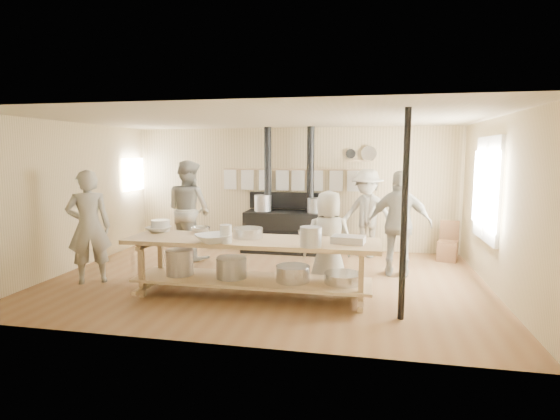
{
  "coord_description": "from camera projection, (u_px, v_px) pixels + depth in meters",
  "views": [
    {
      "loc": [
        1.59,
        -6.79,
        2.06
      ],
      "look_at": [
        0.2,
        0.2,
        1.13
      ],
      "focal_mm": 28.0,
      "sensor_mm": 36.0,
      "label": 1
    }
  ],
  "objects": [
    {
      "name": "deep_bowl_enamel",
      "position": [
        161.0,
        226.0,
        6.8
      ],
      "size": [
        0.37,
        0.37,
        0.18
      ],
      "primitive_type": "cylinder",
      "rotation": [
        0.0,
        0.0,
        -0.39
      ],
      "color": "white",
      "rests_on": "prep_table"
    },
    {
      "name": "cook_far_left",
      "position": [
        89.0,
        227.0,
        6.89
      ],
      "size": [
        0.79,
        0.72,
        1.81
      ],
      "primitive_type": "imported",
      "rotation": [
        0.0,
        0.0,
        3.7
      ],
      "color": "#A19F8E",
      "rests_on": "ground"
    },
    {
      "name": "stove",
      "position": [
        288.0,
        227.0,
        9.17
      ],
      "size": [
        1.9,
        0.75,
        2.6
      ],
      "color": "black",
      "rests_on": "ground"
    },
    {
      "name": "bowl_steel_a",
      "position": [
        201.0,
        230.0,
        6.68
      ],
      "size": [
        0.41,
        0.41,
        0.09
      ],
      "primitive_type": "imported",
      "rotation": [
        0.0,
        0.0,
        0.77
      ],
      "color": "silver",
      "rests_on": "prep_table"
    },
    {
      "name": "room_shell",
      "position": [
        265.0,
        181.0,
        6.97
      ],
      "size": [
        7.0,
        7.0,
        7.0
      ],
      "color": "tan",
      "rests_on": "ground"
    },
    {
      "name": "cook_right",
      "position": [
        400.0,
        224.0,
        7.28
      ],
      "size": [
        1.07,
        0.52,
        1.78
      ],
      "primitive_type": "imported",
      "rotation": [
        0.0,
        0.0,
        3.06
      ],
      "color": "#A19F8E",
      "rests_on": "ground"
    },
    {
      "name": "cook_left",
      "position": [
        189.0,
        210.0,
        8.5
      ],
      "size": [
        1.15,
        1.05,
        1.93
      ],
      "primitive_type": "imported",
      "rotation": [
        0.0,
        0.0,
        2.72
      ],
      "color": "#A19F8E",
      "rests_on": "ground"
    },
    {
      "name": "bowl_white_b",
      "position": [
        213.0,
        238.0,
        5.95
      ],
      "size": [
        0.66,
        0.66,
        0.11
      ],
      "primitive_type": "imported",
      "rotation": [
        0.0,
        0.0,
        2.35
      ],
      "color": "white",
      "rests_on": "prep_table"
    },
    {
      "name": "bucket_galv",
      "position": [
        311.0,
        237.0,
        5.68
      ],
      "size": [
        0.36,
        0.36,
        0.26
      ],
      "primitive_type": "cylinder",
      "rotation": [
        0.0,
        0.0,
        0.35
      ],
      "color": "gray",
      "rests_on": "prep_table"
    },
    {
      "name": "bowl_steel_b",
      "position": [
        308.0,
        234.0,
        6.36
      ],
      "size": [
        0.31,
        0.31,
        0.09
      ],
      "primitive_type": "imported",
      "rotation": [
        0.0,
        0.0,
        3.09
      ],
      "color": "silver",
      "rests_on": "prep_table"
    },
    {
      "name": "prep_table",
      "position": [
        251.0,
        262.0,
        6.24
      ],
      "size": [
        3.6,
        0.9,
        0.85
      ],
      "color": "tan",
      "rests_on": "ground"
    },
    {
      "name": "window_right",
      "position": [
        488.0,
        189.0,
        6.9
      ],
      "size": [
        0.09,
        1.5,
        1.65
      ],
      "color": "beige",
      "rests_on": "ground"
    },
    {
      "name": "cook_by_window",
      "position": [
        367.0,
        213.0,
        8.65
      ],
      "size": [
        1.3,
        1.04,
        1.75
      ],
      "primitive_type": "imported",
      "rotation": [
        0.0,
        0.0,
        -0.4
      ],
      "color": "#A19F8E",
      "rests_on": "ground"
    },
    {
      "name": "ground",
      "position": [
        266.0,
        279.0,
        7.18
      ],
      "size": [
        7.0,
        7.0,
        0.0
      ],
      "primitive_type": "plane",
      "color": "brown",
      "rests_on": "ground"
    },
    {
      "name": "support_post",
      "position": [
        404.0,
        216.0,
        5.3
      ],
      "size": [
        0.08,
        0.08,
        2.6
      ],
      "primitive_type": "cylinder",
      "color": "black",
      "rests_on": "ground"
    },
    {
      "name": "mixing_bowl_large",
      "position": [
        248.0,
        233.0,
        6.3
      ],
      "size": [
        0.58,
        0.58,
        0.14
      ],
      "primitive_type": "cylinder",
      "rotation": [
        0.0,
        0.0,
        -0.42
      ],
      "color": "silver",
      "rests_on": "prep_table"
    },
    {
      "name": "bowl_white_a",
      "position": [
        159.0,
        229.0,
        6.74
      ],
      "size": [
        0.39,
        0.39,
        0.09
      ],
      "primitive_type": "imported",
      "rotation": [
        0.0,
        0.0,
        -0.1
      ],
      "color": "white",
      "rests_on": "prep_table"
    },
    {
      "name": "roasting_pan",
      "position": [
        348.0,
        240.0,
        5.91
      ],
      "size": [
        0.47,
        0.35,
        0.1
      ],
      "primitive_type": "cube",
      "rotation": [
        0.0,
        0.0,
        -0.14
      ],
      "color": "#B2B2B7",
      "rests_on": "prep_table"
    },
    {
      "name": "left_opening",
      "position": [
        133.0,
        174.0,
        9.58
      ],
      "size": [
        0.0,
        0.9,
        0.9
      ],
      "color": "white",
      "rests_on": "ground"
    },
    {
      "name": "back_wall_shelf",
      "position": [
        361.0,
        156.0,
        9.0
      ],
      "size": [
        0.63,
        0.14,
        0.32
      ],
      "color": "tan",
      "rests_on": "ground"
    },
    {
      "name": "pitcher",
      "position": [
        226.0,
        234.0,
        5.91
      ],
      "size": [
        0.18,
        0.18,
        0.25
      ],
      "primitive_type": "cylinder",
      "rotation": [
        0.0,
        0.0,
        0.14
      ],
      "color": "white",
      "rests_on": "prep_table"
    },
    {
      "name": "towel_rail",
      "position": [
        291.0,
        177.0,
        9.31
      ],
      "size": [
        3.0,
        0.04,
        0.47
      ],
      "color": "tan",
      "rests_on": "ground"
    },
    {
      "name": "chair",
      "position": [
        448.0,
        249.0,
        8.4
      ],
      "size": [
        0.44,
        0.44,
        0.77
      ],
      "rotation": [
        0.0,
        0.0,
        -0.28
      ],
      "color": "brown",
      "rests_on": "ground"
    },
    {
      "name": "cook_center",
      "position": [
        328.0,
        240.0,
        6.6
      ],
      "size": [
        0.84,
        0.65,
        1.51
      ],
      "primitive_type": "imported",
      "rotation": [
        0.0,
        0.0,
        3.4
      ],
      "color": "#A19F8E",
      "rests_on": "ground"
    }
  ]
}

